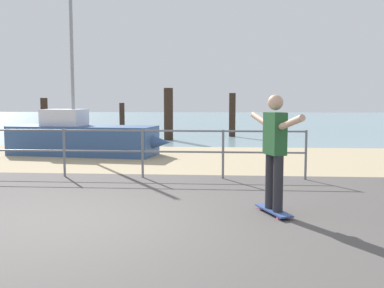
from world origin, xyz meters
name	(u,v)px	position (x,y,z in m)	size (l,w,h in m)	color
ground_plane	(56,250)	(0.00, -1.00, 0.00)	(24.00, 10.00, 0.04)	#514C49
beach_strip	(161,158)	(0.00, 7.00, 0.00)	(24.00, 6.00, 0.04)	tan
sea_surface	(205,119)	(0.00, 35.00, 0.00)	(72.00, 50.00, 0.04)	#75939E
railing_fence	(64,145)	(-1.61, 3.60, 0.70)	(10.30, 0.05, 1.05)	slate
sailboat	(88,138)	(-2.29, 7.41, 0.52)	(5.05, 1.98, 4.91)	#335184
skateboard	(274,211)	(2.56, 0.69, 0.07)	(0.49, 0.82, 0.08)	#334C8C
skateboarder	(275,145)	(2.56, 0.69, 1.02)	(0.63, 1.37, 1.65)	#26262B
groyne_post_0	(44,119)	(-5.93, 12.88, 0.89)	(0.30, 0.30, 1.79)	#332319
groyne_post_1	(122,119)	(-3.23, 15.82, 0.78)	(0.25, 0.25, 1.56)	#332319
groyne_post_2	(168,114)	(-0.54, 12.81, 1.10)	(0.39, 0.39, 2.19)	#332319
groyne_post_3	(232,115)	(2.16, 14.82, 1.01)	(0.30, 0.30, 2.02)	#332319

